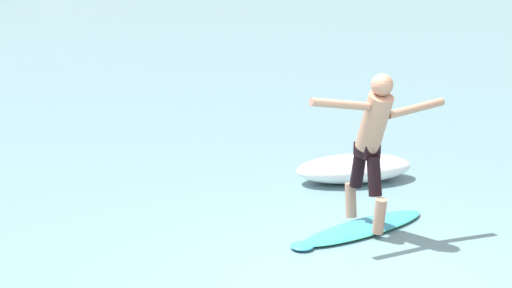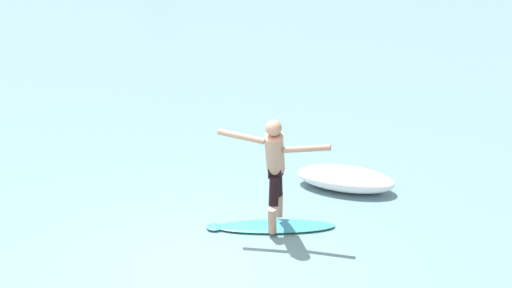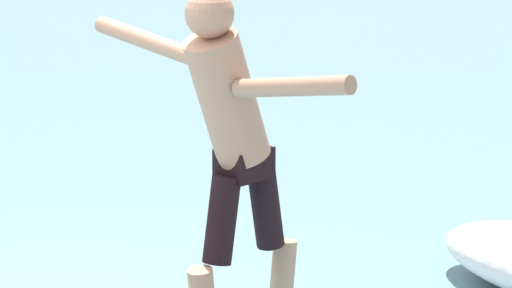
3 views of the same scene
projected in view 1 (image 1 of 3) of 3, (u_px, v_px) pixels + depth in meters
ground_plane at (363, 285)px, 6.88m from camera, size 200.00×200.00×0.00m
surfboard at (362, 228)px, 8.29m from camera, size 2.02×1.12×0.20m
surfer at (373, 137)px, 7.95m from camera, size 1.47×1.05×1.81m
wave_foam_at_tail at (354, 168)px, 10.16m from camera, size 1.80×1.76×0.37m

